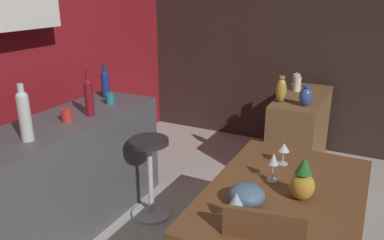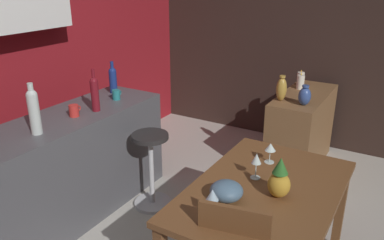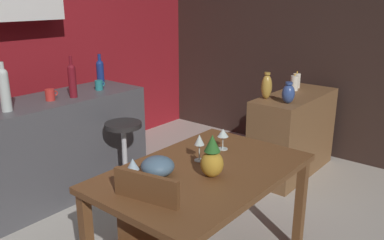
% 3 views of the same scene
% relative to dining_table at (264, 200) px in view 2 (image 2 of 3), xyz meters
% --- Properties ---
extents(wall_side_right, '(0.10, 4.40, 2.60)m').
position_rel_dining_table_xyz_m(wall_side_right, '(2.56, 0.65, 0.65)').
color(wall_side_right, '#33231E').
rests_on(wall_side_right, ground_plane).
extents(dining_table, '(1.32, 0.85, 0.74)m').
position_rel_dining_table_xyz_m(dining_table, '(0.00, 0.00, 0.00)').
color(dining_table, brown).
rests_on(dining_table, ground_plane).
extents(kitchen_counter, '(2.10, 0.60, 0.90)m').
position_rel_dining_table_xyz_m(kitchen_counter, '(-0.18, 1.71, -0.20)').
color(kitchen_counter, '#4C4C51').
rests_on(kitchen_counter, ground_plane).
extents(sideboard_cabinet, '(1.10, 0.44, 0.82)m').
position_rel_dining_table_xyz_m(sideboard_cabinet, '(1.83, 0.27, -0.24)').
color(sideboard_cabinet, brown).
rests_on(sideboard_cabinet, ground_plane).
extents(bar_stool, '(0.34, 0.34, 0.70)m').
position_rel_dining_table_xyz_m(bar_stool, '(0.40, 1.19, -0.28)').
color(bar_stool, '#262323').
rests_on(bar_stool, ground_plane).
extents(wine_glass_left, '(0.08, 0.08, 0.15)m').
position_rel_dining_table_xyz_m(wine_glass_left, '(0.35, 0.10, 0.20)').
color(wine_glass_left, silver).
rests_on(wine_glass_left, dining_table).
extents(wine_glass_right, '(0.07, 0.07, 0.17)m').
position_rel_dining_table_xyz_m(wine_glass_right, '(-0.44, 0.14, 0.22)').
color(wine_glass_right, silver).
rests_on(wine_glass_right, dining_table).
extents(wine_glass_center, '(0.07, 0.07, 0.18)m').
position_rel_dining_table_xyz_m(wine_glass_center, '(0.09, 0.10, 0.22)').
color(wine_glass_center, silver).
rests_on(wine_glass_center, dining_table).
extents(pineapple_centerpiece, '(0.13, 0.13, 0.26)m').
position_rel_dining_table_xyz_m(pineapple_centerpiece, '(-0.05, -0.10, 0.20)').
color(pineapple_centerpiece, gold).
rests_on(pineapple_centerpiece, dining_table).
extents(fruit_bowl, '(0.20, 0.20, 0.11)m').
position_rel_dining_table_xyz_m(fruit_bowl, '(-0.24, 0.16, 0.14)').
color(fruit_bowl, slate).
rests_on(fruit_bowl, dining_table).
extents(wine_bottle_ruby, '(0.07, 0.07, 0.36)m').
position_rel_dining_table_xyz_m(wine_bottle_ruby, '(0.20, 1.59, 0.41)').
color(wine_bottle_ruby, maroon).
rests_on(wine_bottle_ruby, kitchen_counter).
extents(wine_bottle_cobalt, '(0.07, 0.07, 0.31)m').
position_rel_dining_table_xyz_m(wine_bottle_cobalt, '(0.68, 1.82, 0.39)').
color(wine_bottle_cobalt, navy).
rests_on(wine_bottle_cobalt, kitchen_counter).
extents(wine_bottle_clear, '(0.08, 0.08, 0.38)m').
position_rel_dining_table_xyz_m(wine_bottle_clear, '(-0.39, 1.61, 0.43)').
color(wine_bottle_clear, silver).
rests_on(wine_bottle_clear, kitchen_counter).
extents(cup_red, '(0.11, 0.08, 0.10)m').
position_rel_dining_table_xyz_m(cup_red, '(0.01, 1.65, 0.30)').
color(cup_red, red).
rests_on(cup_red, kitchen_counter).
extents(cup_teal, '(0.11, 0.07, 0.09)m').
position_rel_dining_table_xyz_m(cup_teal, '(0.52, 1.65, 0.29)').
color(cup_teal, teal).
rests_on(cup_teal, kitchen_counter).
extents(pillar_candle_tall, '(0.08, 0.08, 0.18)m').
position_rel_dining_table_xyz_m(pillar_candle_tall, '(2.12, 0.41, 0.24)').
color(pillar_candle_tall, white).
rests_on(pillar_candle_tall, sideboard_cabinet).
extents(pillar_candle_short, '(0.08, 0.08, 0.18)m').
position_rel_dining_table_xyz_m(pillar_candle_short, '(2.00, 0.37, 0.24)').
color(pillar_candle_short, white).
rests_on(pillar_candle_short, sideboard_cabinet).
extents(vase_ceramic_blue, '(0.12, 0.12, 0.19)m').
position_rel_dining_table_xyz_m(vase_ceramic_blue, '(1.48, 0.19, 0.26)').
color(vase_ceramic_blue, '#334C8C').
rests_on(vase_ceramic_blue, sideboard_cabinet).
extents(vase_brass, '(0.10, 0.10, 0.25)m').
position_rel_dining_table_xyz_m(vase_brass, '(1.50, 0.42, 0.29)').
color(vase_brass, '#B78C38').
rests_on(vase_brass, sideboard_cabinet).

